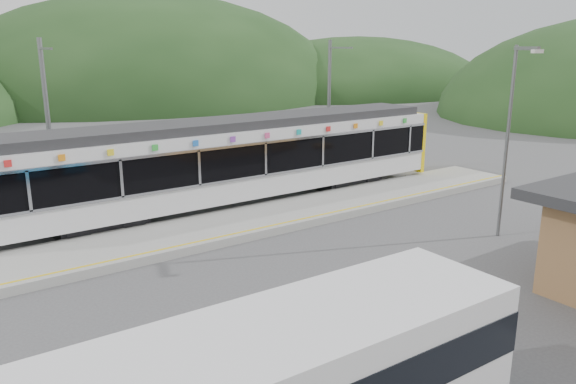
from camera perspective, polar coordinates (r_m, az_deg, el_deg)
ground at (r=19.85m, az=4.21°, el=-5.13°), size 120.00×120.00×0.00m
hills at (r=27.57m, az=7.12°, el=0.47°), size 146.00×149.00×26.00m
platform at (r=22.30m, az=-1.19°, el=-2.44°), size 26.00×3.20×0.30m
yellow_line at (r=21.24m, az=0.79°, el=-2.88°), size 26.00×0.10×0.01m
train at (r=23.96m, az=-5.22°, el=3.43°), size 20.44×3.01×3.74m
catenary_mast_west at (r=23.61m, az=-23.12°, el=6.05°), size 0.18×1.80×7.00m
catenary_mast_east at (r=29.89m, az=4.23°, el=8.75°), size 0.18×1.80×7.00m
lamp_post at (r=20.92m, az=21.80°, el=6.18°), size 0.47×1.21×6.73m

